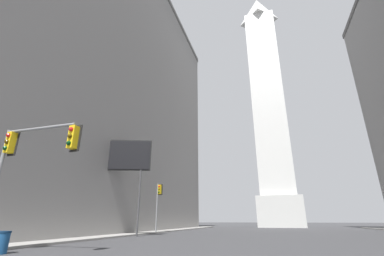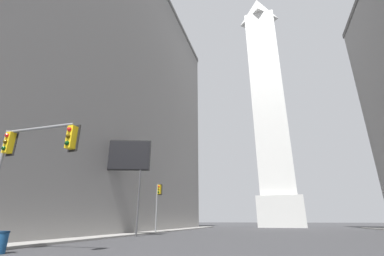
{
  "view_description": "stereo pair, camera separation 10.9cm",
  "coord_description": "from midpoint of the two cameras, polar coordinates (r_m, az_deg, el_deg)",
  "views": [
    {
      "loc": [
        -1.4,
        -0.83,
        1.41
      ],
      "look_at": [
        -16.35,
        48.75,
        20.1
      ],
      "focal_mm": 24.0,
      "sensor_mm": 36.0,
      "label": 1
    },
    {
      "loc": [
        -1.29,
        -0.8,
        1.41
      ],
      "look_at": [
        -16.35,
        48.75,
        20.1
      ],
      "focal_mm": 24.0,
      "sensor_mm": 36.0,
      "label": 2
    }
  ],
  "objects": [
    {
      "name": "billboard_sign",
      "position": [
        26.86,
        -15.2,
        -6.42
      ],
      "size": [
        5.27,
        2.09,
        9.19
      ],
      "color": "#3F3F42",
      "rests_on": "ground_plane"
    },
    {
      "name": "trash_bin",
      "position": [
        15.29,
        -36.97,
        -19.64
      ],
      "size": [
        0.69,
        0.69,
        0.96
      ],
      "color": "navy",
      "rests_on": "ground_plane"
    },
    {
      "name": "traffic_light_mid_left",
      "position": [
        32.64,
        -7.63,
        -15.55
      ],
      "size": [
        0.79,
        0.52,
        5.7
      ],
      "color": "slate",
      "rests_on": "ground_plane"
    },
    {
      "name": "traffic_light_near_left",
      "position": [
        15.12,
        -33.19,
        -4.93
      ],
      "size": [
        4.68,
        0.51,
        5.88
      ],
      "color": "slate",
      "rests_on": "ground_plane"
    },
    {
      "name": "building_left",
      "position": [
        45.7,
        -24.74,
        7.2
      ],
      "size": [
        27.36,
        51.57,
        41.54
      ],
      "color": "gray",
      "rests_on": "ground_plane"
    },
    {
      "name": "sidewalk_left",
      "position": [
        27.84,
        -18.65,
        -21.65
      ],
      "size": [
        5.0,
        74.05,
        0.15
      ],
      "primitive_type": "cube",
      "color": "gray",
      "rests_on": "ground_plane"
    },
    {
      "name": "obelisk",
      "position": [
        68.92,
        16.38,
        5.89
      ],
      "size": [
        9.49,
        9.49,
        63.87
      ],
      "color": "silver",
      "rests_on": "ground_plane"
    }
  ]
}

